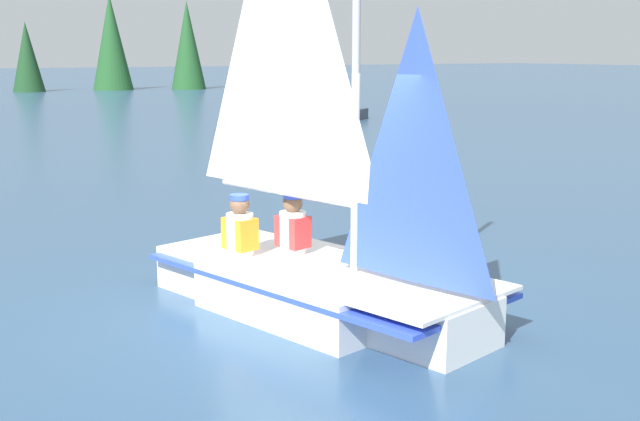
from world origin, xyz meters
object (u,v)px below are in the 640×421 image
(sailor_helm, at_px, (293,240))
(sailor_crew, at_px, (240,242))
(sailboat_main, at_px, (316,253))
(motorboat_distant, at_px, (327,112))

(sailor_helm, distance_m, sailor_crew, 0.59)
(sailboat_main, height_order, motorboat_distant, sailboat_main)
(sailor_helm, bearing_deg, sailor_crew, -125.00)
(sailor_crew, relative_size, motorboat_distant, 0.26)
(sailboat_main, height_order, sailor_helm, sailboat_main)
(sailboat_main, xyz_separation_m, sailor_helm, (-0.05, -0.61, 0.01))
(sailboat_main, bearing_deg, motorboat_distant, 134.07)
(sailor_helm, height_order, motorboat_distant, sailor_helm)
(sailboat_main, xyz_separation_m, motorboat_distant, (-12.09, -19.60, -0.24))
(sailor_helm, bearing_deg, motorboat_distant, 133.38)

